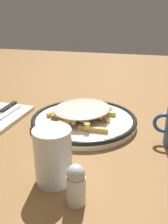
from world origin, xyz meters
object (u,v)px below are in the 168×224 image
fork (3,117)px  knife (1,112)px  plate (84,120)px  salt_shaker (76,184)px  water_glass (53,156)px  fries_heap (82,110)px

fork → knife: size_ratio=0.84×
plate → salt_shaker: salt_shaker is taller
salt_shaker → water_glass: bearing=-37.9°
fork → salt_shaker: bearing=139.8°
fries_heap → fork: 0.23m
plate → water_glass: (-0.01, 0.26, 0.04)m
plate → fries_heap: (0.01, 0.00, 0.03)m
fries_heap → knife: (0.26, 0.01, -0.03)m
knife → water_glass: 0.37m
plate → water_glass: 0.26m
fries_heap → water_glass: 0.26m
knife → plate: bearing=-177.3°
fries_heap → water_glass: bearing=94.0°
fork → water_glass: size_ratio=1.63×
plate → fork: 0.24m
plate → knife: size_ratio=1.43×
fork → water_glass: water_glass is taller
fries_heap → fork: bearing=10.4°
fork → salt_shaker: salt_shaker is taller
fries_heap → fork: fries_heap is taller
knife → salt_shaker: salt_shaker is taller
knife → salt_shaker: size_ratio=2.81×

